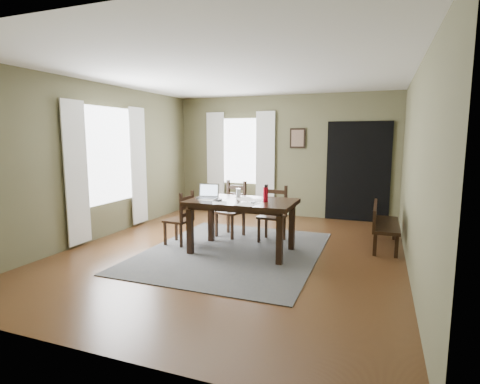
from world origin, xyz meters
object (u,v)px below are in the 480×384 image
at_px(bench, 382,222).
at_px(water_bottle, 266,194).
at_px(chair_back_right, 273,214).
at_px(laptop, 208,194).
at_px(chair_back_left, 232,210).
at_px(dining_table, 242,207).
at_px(chair_end, 181,219).

distance_m(bench, water_bottle, 2.03).
relative_size(chair_back_right, bench, 0.76).
xyz_separation_m(chair_back_right, laptop, (-0.85, -0.77, 0.41)).
distance_m(chair_back_left, water_bottle, 1.31).
xyz_separation_m(bench, water_bottle, (-1.64, -1.07, 0.52)).
bearing_deg(bench, dining_table, 117.69).
height_order(chair_end, laptop, laptop).
xyz_separation_m(chair_end, bench, (3.10, 1.05, -0.02)).
xyz_separation_m(chair_back_left, bench, (2.53, 0.22, -0.07)).
bearing_deg(chair_end, water_bottle, 93.88).
xyz_separation_m(chair_back_left, water_bottle, (0.88, -0.85, 0.45)).
height_order(chair_end, chair_back_left, chair_back_left).
relative_size(dining_table, chair_end, 1.82).
distance_m(chair_end, laptop, 0.67).
xyz_separation_m(chair_back_right, bench, (1.74, 0.29, -0.05)).
bearing_deg(bench, chair_end, 108.67).
height_order(dining_table, chair_back_left, chair_back_left).
distance_m(chair_back_left, bench, 2.54).
bearing_deg(chair_back_left, water_bottle, -29.29).
height_order(laptop, water_bottle, water_bottle).
relative_size(chair_back_left, water_bottle, 3.88).
height_order(chair_back_left, laptop, laptop).
bearing_deg(chair_back_left, chair_end, -110.15).
distance_m(chair_back_left, laptop, 0.93).
distance_m(dining_table, bench, 2.31).
bearing_deg(chair_back_right, bench, 14.36).
xyz_separation_m(dining_table, chair_back_right, (0.28, 0.77, -0.25)).
bearing_deg(chair_back_right, chair_back_left, -179.89).
distance_m(chair_back_right, bench, 1.77).
bearing_deg(laptop, chair_end, 169.33).
xyz_separation_m(dining_table, chair_back_left, (-0.50, 0.84, -0.23)).
bearing_deg(dining_table, chair_end, 179.29).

